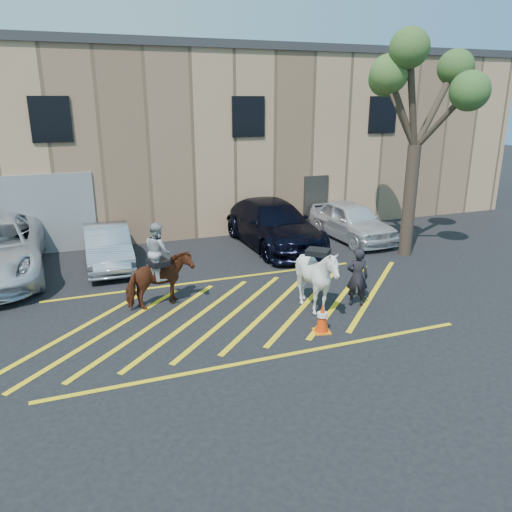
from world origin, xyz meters
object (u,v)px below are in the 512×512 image
object	(u,v)px
mounted_bay	(159,274)
car_white_suv	(352,221)
car_blue_suv	(273,224)
saddled_white	(317,279)
tree	(420,84)
car_silver_sedan	(108,246)
handler	(357,277)
traffic_cone	(322,318)

from	to	relation	value
mounted_bay	car_white_suv	bearing A→B (deg)	26.23
car_blue_suv	saddled_white	bearing A→B (deg)	-103.71
tree	car_silver_sedan	bearing A→B (deg)	166.45
mounted_bay	saddled_white	distance (m)	4.08
car_blue_suv	car_white_suv	world-z (taller)	car_blue_suv
car_white_suv	handler	bearing A→B (deg)	-121.99
traffic_cone	tree	size ratio (longest dim) A/B	0.10
tree	car_white_suv	bearing A→B (deg)	107.22
handler	traffic_cone	bearing A→B (deg)	59.85
car_silver_sedan	mounted_bay	bearing A→B (deg)	-75.22
tree	traffic_cone	bearing A→B (deg)	-141.60
car_blue_suv	handler	size ratio (longest dim) A/B	3.62
mounted_bay	tree	distance (m)	10.23
car_silver_sedan	handler	size ratio (longest dim) A/B	2.55
handler	saddled_white	size ratio (longest dim) A/B	0.71
handler	traffic_cone	world-z (taller)	handler
car_silver_sedan	handler	distance (m)	8.20
traffic_cone	car_silver_sedan	bearing A→B (deg)	122.04
car_silver_sedan	traffic_cone	size ratio (longest dim) A/B	5.49
handler	mounted_bay	bearing A→B (deg)	5.68
saddled_white	tree	size ratio (longest dim) A/B	0.30
car_silver_sedan	traffic_cone	world-z (taller)	car_silver_sedan
saddled_white	traffic_cone	size ratio (longest dim) A/B	3.02
car_white_suv	tree	xyz separation A→B (m)	(0.75, -2.40, 4.95)
car_blue_suv	tree	xyz separation A→B (m)	(3.94, -2.65, 4.87)
handler	mounted_bay	xyz separation A→B (m)	(-4.90, 1.71, 0.14)
car_silver_sedan	mounted_bay	world-z (taller)	mounted_bay
car_silver_sedan	car_white_suv	distance (m)	9.15
car_silver_sedan	mounted_bay	distance (m)	4.13
handler	saddled_white	xyz separation A→B (m)	(-1.21, -0.03, 0.13)
car_blue_suv	traffic_cone	bearing A→B (deg)	-105.00
handler	saddled_white	bearing A→B (deg)	26.33
tree	car_blue_suv	bearing A→B (deg)	146.09
car_white_suv	traffic_cone	size ratio (longest dim) A/B	5.93
handler	tree	world-z (taller)	tree
mounted_bay	tree	world-z (taller)	tree
car_blue_suv	handler	world-z (taller)	car_blue_suv
handler	tree	xyz separation A→B (m)	(4.01, 3.33, 4.91)
tree	mounted_bay	bearing A→B (deg)	-169.71
car_silver_sedan	mounted_bay	xyz separation A→B (m)	(0.98, -4.00, 0.26)
traffic_cone	tree	xyz separation A→B (m)	(5.61, 4.45, 5.33)
handler	saddled_white	world-z (taller)	saddled_white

